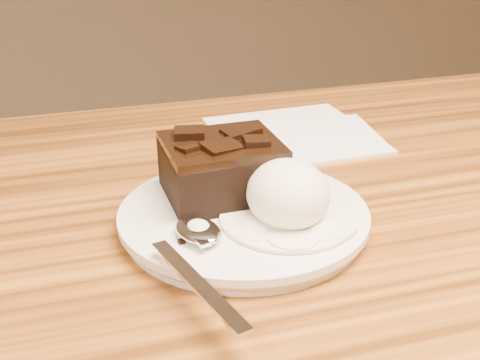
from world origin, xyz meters
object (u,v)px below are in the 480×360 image
object	(u,v)px
ice_cream_scoop	(288,194)
napkin	(294,133)
plate	(244,219)
brownie	(222,172)
spoon	(199,232)

from	to	relation	value
ice_cream_scoop	napkin	distance (m)	0.23
plate	brownie	size ratio (longest dim) A/B	2.20
spoon	ice_cream_scoop	bearing A→B (deg)	-9.44
napkin	brownie	bearing A→B (deg)	-129.57
spoon	napkin	xyz separation A→B (m)	(0.16, 0.22, -0.02)
spoon	napkin	size ratio (longest dim) A/B	1.06
plate	napkin	bearing A→B (deg)	57.61
brownie	spoon	world-z (taller)	brownie
brownie	ice_cream_scoop	distance (m)	0.07
plate	spoon	size ratio (longest dim) A/B	1.16
plate	napkin	xyz separation A→B (m)	(0.12, 0.19, -0.01)
brownie	napkin	xyz separation A→B (m)	(0.13, 0.15, -0.04)
ice_cream_scoop	napkin	world-z (taller)	ice_cream_scoop
ice_cream_scoop	napkin	size ratio (longest dim) A/B	0.42
brownie	spoon	bearing A→B (deg)	-119.54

